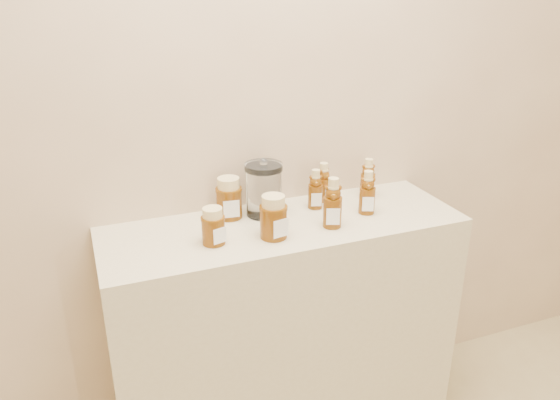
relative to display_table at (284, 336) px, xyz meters
name	(u,v)px	position (x,y,z in m)	size (l,w,h in m)	color
wall_back	(263,76)	(0.00, 0.20, 0.90)	(3.50, 0.02, 2.70)	tan
display_table	(284,336)	(0.00, 0.00, 0.00)	(1.20, 0.40, 0.90)	#C0B48D
bear_bottle_back_left	(316,187)	(0.15, 0.08, 0.53)	(0.05, 0.05, 0.16)	#552906
bear_bottle_back_mid	(323,180)	(0.20, 0.13, 0.53)	(0.06, 0.06, 0.16)	#552906
bear_bottle_back_right	(368,176)	(0.37, 0.11, 0.53)	(0.06, 0.06, 0.17)	#552906
bear_bottle_front_left	(333,200)	(0.14, -0.08, 0.54)	(0.06, 0.06, 0.19)	#552906
bear_bottle_front_right	(368,190)	(0.29, -0.02, 0.54)	(0.06, 0.06, 0.17)	#552906
honey_jar_left	(213,226)	(-0.25, -0.05, 0.51)	(0.07, 0.07, 0.12)	#552906
honey_jar_back	(229,198)	(-0.15, 0.12, 0.52)	(0.09, 0.09, 0.14)	#552906
honey_jar_front	(273,217)	(-0.07, -0.08, 0.52)	(0.09, 0.09, 0.14)	#552906
glass_canister	(264,187)	(-0.04, 0.10, 0.55)	(0.13, 0.13, 0.20)	white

